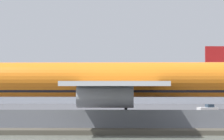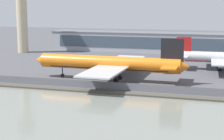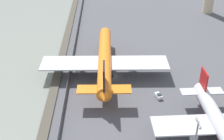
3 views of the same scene
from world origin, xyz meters
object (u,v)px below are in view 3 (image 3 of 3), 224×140
(cargo_jet_orange, at_px, (105,60))
(ops_van, at_px, (209,126))
(baggage_tug, at_px, (158,96))
(passenger_jet_silver, at_px, (220,126))

(cargo_jet_orange, distance_m, ops_van, 43.65)
(cargo_jet_orange, xyz_separation_m, ops_van, (32.22, 29.14, -4.25))
(ops_van, bearing_deg, baggage_tug, -143.47)
(passenger_jet_silver, height_order, baggage_tug, passenger_jet_silver)
(cargo_jet_orange, relative_size, ops_van, 9.94)
(passenger_jet_silver, xyz_separation_m, baggage_tug, (-20.05, -12.88, -3.96))
(baggage_tug, height_order, ops_van, ops_van)
(passenger_jet_silver, bearing_deg, cargo_jet_orange, -140.25)
(cargo_jet_orange, height_order, passenger_jet_silver, cargo_jet_orange)
(baggage_tug, bearing_deg, passenger_jet_silver, 32.72)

